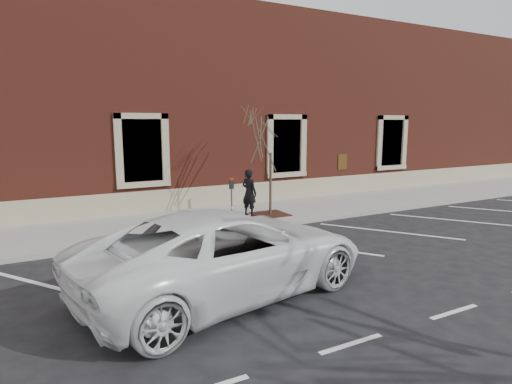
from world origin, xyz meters
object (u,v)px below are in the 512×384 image
parking_meter (232,192)px  white_truck (227,252)px  sapling (271,135)px  man (249,193)px

parking_meter → white_truck: white_truck is taller
parking_meter → sapling: 2.49m
man → parking_meter: 1.13m
parking_meter → sapling: bearing=25.6°
parking_meter → white_truck: (-2.40, -4.93, -0.32)m
man → sapling: (0.75, -0.17, 1.97)m
parking_meter → sapling: size_ratio=0.37×
man → white_truck: bearing=125.4°
white_truck → man: bearing=-42.7°
sapling → white_truck: sapling is taller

